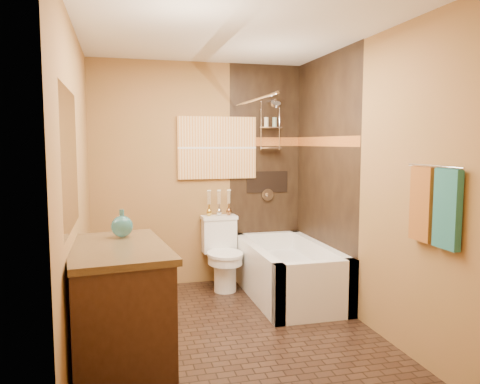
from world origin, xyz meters
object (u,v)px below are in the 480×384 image
object	(u,v)px
vanity	(117,312)
bathtub	(288,276)
sunset_painting	(217,148)
toilet	(223,253)

from	to	relation	value
vanity	bathtub	bearing A→B (deg)	30.51
vanity	sunset_painting	bearing A→B (deg)	54.37
toilet	vanity	distance (m)	2.10
sunset_painting	vanity	size ratio (longest dim) A/B	0.81
sunset_painting	vanity	world-z (taller)	sunset_painting
sunset_painting	toilet	world-z (taller)	sunset_painting
toilet	vanity	world-z (taller)	vanity
bathtub	vanity	distance (m)	2.18
sunset_painting	toilet	xyz separation A→B (m)	(0.00, -0.26, -1.15)
bathtub	vanity	bearing A→B (deg)	-142.78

